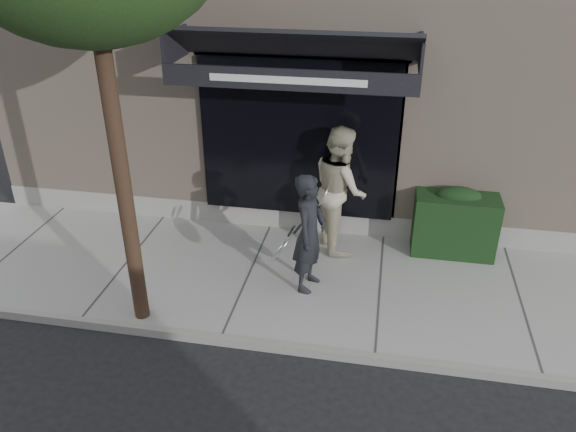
# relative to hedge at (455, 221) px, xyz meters

# --- Properties ---
(ground) EXTENTS (80.00, 80.00, 0.00)m
(ground) POSITION_rel_hedge_xyz_m (-1.10, -1.25, -0.66)
(ground) COLOR black
(ground) RESTS_ON ground
(sidewalk) EXTENTS (20.00, 3.00, 0.12)m
(sidewalk) POSITION_rel_hedge_xyz_m (-1.10, -1.25, -0.60)
(sidewalk) COLOR #9F9F9A
(sidewalk) RESTS_ON ground
(curb) EXTENTS (20.00, 0.10, 0.14)m
(curb) POSITION_rel_hedge_xyz_m (-1.10, -2.80, -0.59)
(curb) COLOR gray
(curb) RESTS_ON ground
(building_facade) EXTENTS (14.30, 8.04, 5.64)m
(building_facade) POSITION_rel_hedge_xyz_m (-1.11, 3.71, 2.08)
(building_facade) COLOR #B9A28D
(building_facade) RESTS_ON ground
(hedge) EXTENTS (1.30, 0.70, 1.14)m
(hedge) POSITION_rel_hedge_xyz_m (0.00, 0.00, 0.00)
(hedge) COLOR black
(hedge) RESTS_ON sidewalk
(pedestrian_front) EXTENTS (0.77, 0.90, 1.80)m
(pedestrian_front) POSITION_rel_hedge_xyz_m (-2.16, -1.44, 0.36)
(pedestrian_front) COLOR black
(pedestrian_front) RESTS_ON sidewalk
(pedestrian_back) EXTENTS (1.10, 1.22, 2.07)m
(pedestrian_back) POSITION_rel_hedge_xyz_m (-1.85, -0.16, 0.50)
(pedestrian_back) COLOR #C1BA9B
(pedestrian_back) RESTS_ON sidewalk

